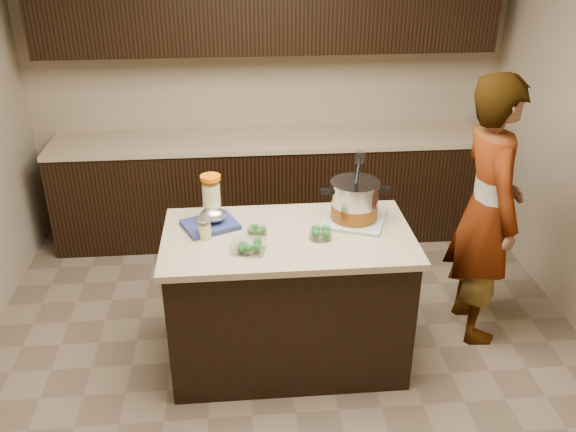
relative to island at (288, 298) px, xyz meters
name	(u,v)px	position (x,y,z in m)	size (l,w,h in m)	color
ground_plane	(288,356)	(0.00, 0.00, -0.45)	(4.00, 4.00, 0.00)	brown
room_shell	(288,97)	(0.00, 0.00, 1.26)	(4.04, 4.04, 2.72)	tan
back_cabinets	(270,131)	(0.00, 1.74, 0.49)	(3.60, 0.63, 2.33)	black
island	(288,298)	(0.00, 0.00, 0.00)	(1.46, 0.81, 0.90)	black
dish_towel	(354,219)	(0.41, 0.14, 0.46)	(0.36, 0.36, 0.02)	#568058
stock_pot	(355,203)	(0.41, 0.14, 0.57)	(0.42, 0.30, 0.43)	#B7B7BC
lemonade_pitcher	(212,200)	(-0.44, 0.21, 0.58)	(0.16, 0.16, 0.29)	#D9D484
mason_jar	(204,228)	(-0.48, 0.00, 0.51)	(0.11, 0.11, 0.14)	#D9D484
broccoli_tub_left	(257,232)	(-0.18, 0.00, 0.47)	(0.12, 0.12, 0.05)	silver
broccoli_tub_right	(321,234)	(0.18, -0.06, 0.48)	(0.17, 0.17, 0.06)	silver
broccoli_tub_rect	(248,247)	(-0.23, -0.18, 0.48)	(0.21, 0.17, 0.07)	silver
blue_tray	(211,221)	(-0.44, 0.13, 0.49)	(0.37, 0.34, 0.11)	navy
person	(487,211)	(1.29, 0.22, 0.43)	(0.65, 0.42, 1.77)	gray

